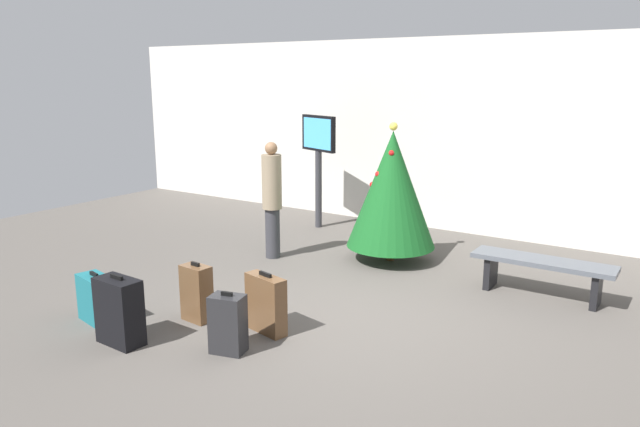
{
  "coord_description": "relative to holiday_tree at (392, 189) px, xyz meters",
  "views": [
    {
      "loc": [
        3.32,
        -5.52,
        2.67
      ],
      "look_at": [
        -0.97,
        0.96,
        0.9
      ],
      "focal_mm": 33.9,
      "sensor_mm": 36.0,
      "label": 1
    }
  ],
  "objects": [
    {
      "name": "suitcase_2",
      "position": [
        0.07,
        -3.64,
        -0.77
      ],
      "size": [
        0.38,
        0.31,
        0.63
      ],
      "color": "#232326",
      "rests_on": "ground_plane"
    },
    {
      "name": "waiting_bench",
      "position": [
        2.25,
        -0.34,
        -0.7
      ],
      "size": [
        1.69,
        0.44,
        0.48
      ],
      "color": "#4C5159",
      "rests_on": "ground_plane"
    },
    {
      "name": "holiday_tree",
      "position": [
        0.0,
        0.0,
        0.0
      ],
      "size": [
        1.3,
        1.3,
        2.04
      ],
      "color": "#4C3319",
      "rests_on": "ground_plane"
    },
    {
      "name": "back_wall",
      "position": [
        0.57,
        2.24,
        0.6
      ],
      "size": [
        16.0,
        0.2,
        3.33
      ],
      "primitive_type": "cube",
      "color": "beige",
      "rests_on": "ground_plane"
    },
    {
      "name": "suitcase_3",
      "position": [
        -1.68,
        -3.86,
        -0.8
      ],
      "size": [
        0.49,
        0.33,
        0.57
      ],
      "color": "#19606B",
      "rests_on": "ground_plane"
    },
    {
      "name": "suitcase_1",
      "position": [
        -0.98,
        -4.09,
        -0.72
      ],
      "size": [
        0.51,
        0.28,
        0.73
      ],
      "color": "black",
      "rests_on": "ground_plane"
    },
    {
      "name": "traveller_0",
      "position": [
        -1.54,
        -0.85,
        -0.14
      ],
      "size": [
        0.4,
        0.4,
        1.74
      ],
      "color": "#333338",
      "rests_on": "ground_plane"
    },
    {
      "name": "suitcase_4",
      "position": [
        0.08,
        -3.05,
        -0.75
      ],
      "size": [
        0.53,
        0.28,
        0.66
      ],
      "color": "brown",
      "rests_on": "ground_plane"
    },
    {
      "name": "ground_plane",
      "position": [
        0.57,
        -2.23,
        -1.07
      ],
      "size": [
        16.0,
        16.0,
        0.0
      ],
      "primitive_type": "plane",
      "color": "#514C47"
    },
    {
      "name": "flight_info_kiosk",
      "position": [
        -2.0,
        1.09,
        0.34
      ],
      "size": [
        0.86,
        0.39,
        2.0
      ],
      "color": "#333338",
      "rests_on": "ground_plane"
    },
    {
      "name": "suitcase_0",
      "position": [
        -0.76,
        -3.23,
        -0.75
      ],
      "size": [
        0.36,
        0.23,
        0.68
      ],
      "color": "brown",
      "rests_on": "ground_plane"
    }
  ]
}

